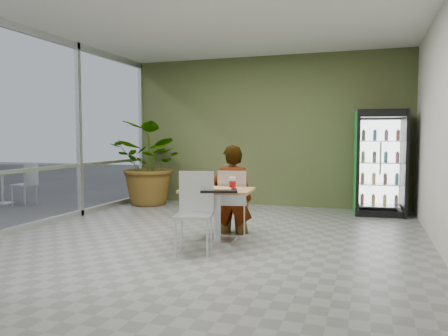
{
  "coord_description": "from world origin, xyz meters",
  "views": [
    {
      "loc": [
        2.12,
        -5.71,
        1.46
      ],
      "look_at": [
        0.03,
        0.6,
        1.0
      ],
      "focal_mm": 35.0,
      "sensor_mm": 36.0,
      "label": 1
    }
  ],
  "objects_px": {
    "beverage_fridge": "(380,163)",
    "seated_woman": "(232,199)",
    "potted_plant": "(152,163)",
    "dining_table": "(217,204)",
    "soda_cup": "(232,184)",
    "chair_far": "(233,197)",
    "chair_near": "(195,205)",
    "cafeteria_tray": "(219,191)"
  },
  "relations": [
    {
      "from": "chair_far",
      "to": "beverage_fridge",
      "type": "xyz_separation_m",
      "value": [
        2.15,
        2.45,
        0.42
      ]
    },
    {
      "from": "dining_table",
      "to": "soda_cup",
      "type": "bearing_deg",
      "value": 0.3
    },
    {
      "from": "seated_woman",
      "to": "beverage_fridge",
      "type": "xyz_separation_m",
      "value": [
        2.17,
        2.4,
        0.46
      ]
    },
    {
      "from": "dining_table",
      "to": "soda_cup",
      "type": "distance_m",
      "value": 0.37
    },
    {
      "from": "dining_table",
      "to": "potted_plant",
      "type": "bearing_deg",
      "value": 131.78
    },
    {
      "from": "seated_woman",
      "to": "cafeteria_tray",
      "type": "height_order",
      "value": "seated_woman"
    },
    {
      "from": "seated_woman",
      "to": "potted_plant",
      "type": "distance_m",
      "value": 3.32
    },
    {
      "from": "seated_woman",
      "to": "soda_cup",
      "type": "height_order",
      "value": "seated_woman"
    },
    {
      "from": "beverage_fridge",
      "to": "potted_plant",
      "type": "bearing_deg",
      "value": 178.2
    },
    {
      "from": "soda_cup",
      "to": "potted_plant",
      "type": "distance_m",
      "value": 3.86
    },
    {
      "from": "chair_far",
      "to": "cafeteria_tray",
      "type": "distance_m",
      "value": 0.88
    },
    {
      "from": "chair_near",
      "to": "seated_woman",
      "type": "bearing_deg",
      "value": 70.7
    },
    {
      "from": "chair_far",
      "to": "beverage_fridge",
      "type": "height_order",
      "value": "beverage_fridge"
    },
    {
      "from": "seated_woman",
      "to": "soda_cup",
      "type": "relative_size",
      "value": 9.7
    },
    {
      "from": "soda_cup",
      "to": "potted_plant",
      "type": "bearing_deg",
      "value": 134.25
    },
    {
      "from": "soda_cup",
      "to": "beverage_fridge",
      "type": "relative_size",
      "value": 0.09
    },
    {
      "from": "dining_table",
      "to": "chair_near",
      "type": "distance_m",
      "value": 0.58
    },
    {
      "from": "beverage_fridge",
      "to": "potted_plant",
      "type": "height_order",
      "value": "beverage_fridge"
    },
    {
      "from": "chair_near",
      "to": "cafeteria_tray",
      "type": "relative_size",
      "value": 2.15
    },
    {
      "from": "beverage_fridge",
      "to": "seated_woman",
      "type": "bearing_deg",
      "value": -137.02
    },
    {
      "from": "chair_far",
      "to": "chair_near",
      "type": "relative_size",
      "value": 0.94
    },
    {
      "from": "dining_table",
      "to": "soda_cup",
      "type": "height_order",
      "value": "soda_cup"
    },
    {
      "from": "dining_table",
      "to": "chair_near",
      "type": "bearing_deg",
      "value": -100.43
    },
    {
      "from": "seated_woman",
      "to": "cafeteria_tray",
      "type": "xyz_separation_m",
      "value": [
        0.09,
        -0.91,
        0.24
      ]
    },
    {
      "from": "soda_cup",
      "to": "cafeteria_tray",
      "type": "xyz_separation_m",
      "value": [
        -0.1,
        -0.29,
        -0.07
      ]
    },
    {
      "from": "chair_near",
      "to": "beverage_fridge",
      "type": "height_order",
      "value": "beverage_fridge"
    },
    {
      "from": "soda_cup",
      "to": "potted_plant",
      "type": "xyz_separation_m",
      "value": [
        -2.69,
        2.77,
        0.07
      ]
    },
    {
      "from": "dining_table",
      "to": "beverage_fridge",
      "type": "height_order",
      "value": "beverage_fridge"
    },
    {
      "from": "soda_cup",
      "to": "potted_plant",
      "type": "relative_size",
      "value": 0.09
    },
    {
      "from": "chair_near",
      "to": "soda_cup",
      "type": "xyz_separation_m",
      "value": [
        0.33,
        0.56,
        0.23
      ]
    },
    {
      "from": "beverage_fridge",
      "to": "chair_far",
      "type": "bearing_deg",
      "value": -136.17
    },
    {
      "from": "seated_woman",
      "to": "beverage_fridge",
      "type": "relative_size",
      "value": 0.83
    },
    {
      "from": "dining_table",
      "to": "beverage_fridge",
      "type": "bearing_deg",
      "value": 53.97
    },
    {
      "from": "chair_far",
      "to": "cafeteria_tray",
      "type": "xyz_separation_m",
      "value": [
        0.07,
        -0.86,
        0.2
      ]
    },
    {
      "from": "chair_near",
      "to": "potted_plant",
      "type": "xyz_separation_m",
      "value": [
        -2.37,
        3.33,
        0.3
      ]
    },
    {
      "from": "chair_near",
      "to": "potted_plant",
      "type": "relative_size",
      "value": 0.57
    },
    {
      "from": "dining_table",
      "to": "potted_plant",
      "type": "distance_m",
      "value": 3.73
    },
    {
      "from": "chair_far",
      "to": "seated_woman",
      "type": "bearing_deg",
      "value": -79.58
    },
    {
      "from": "chair_far",
      "to": "soda_cup",
      "type": "distance_m",
      "value": 0.65
    },
    {
      "from": "seated_woman",
      "to": "soda_cup",
      "type": "bearing_deg",
      "value": 96.14
    },
    {
      "from": "beverage_fridge",
      "to": "soda_cup",
      "type": "bearing_deg",
      "value": -128.11
    },
    {
      "from": "cafeteria_tray",
      "to": "potted_plant",
      "type": "bearing_deg",
      "value": 130.36
    }
  ]
}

